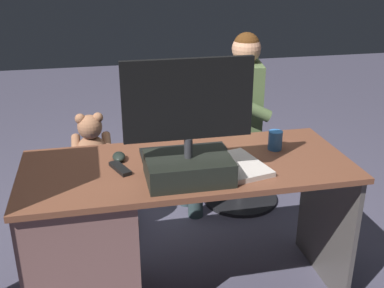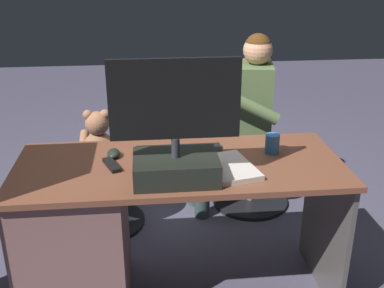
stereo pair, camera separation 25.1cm
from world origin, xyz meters
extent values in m
plane|color=#4D4A5E|center=(0.00, 0.00, 0.00)|extent=(10.00, 10.00, 0.00)
cube|color=brown|center=(0.00, 0.34, 0.72)|extent=(1.53, 0.64, 0.03)
cube|color=#825A55|center=(0.51, 0.34, 0.35)|extent=(0.49, 0.59, 0.71)
cube|color=#514C49|center=(-0.74, 0.34, 0.35)|extent=(0.02, 0.58, 0.71)
cube|color=black|center=(0.03, 0.50, 0.79)|extent=(0.36, 0.26, 0.10)
cylinder|color=#333338|center=(0.03, 0.50, 0.88)|extent=(0.04, 0.04, 0.09)
cube|color=black|center=(0.03, 0.50, 1.09)|extent=(0.54, 0.02, 0.34)
cube|color=black|center=(0.03, 0.48, 1.09)|extent=(0.50, 0.00, 0.30)
cube|color=black|center=(-0.01, 0.23, 0.75)|extent=(0.42, 0.14, 0.02)
ellipsoid|color=black|center=(0.31, 0.24, 0.76)|extent=(0.06, 0.10, 0.04)
cylinder|color=#3372BF|center=(-0.46, 0.27, 0.79)|extent=(0.07, 0.07, 0.10)
cube|color=black|center=(0.31, 0.35, 0.75)|extent=(0.10, 0.16, 0.02)
cube|color=beige|center=(-0.21, 0.44, 0.75)|extent=(0.28, 0.34, 0.02)
cylinder|color=black|center=(0.44, -0.37, 0.01)|extent=(0.52, 0.52, 0.03)
cylinder|color=gray|center=(0.44, -0.37, 0.21)|extent=(0.04, 0.04, 0.36)
cylinder|color=navy|center=(0.44, -0.37, 0.42)|extent=(0.42, 0.42, 0.06)
ellipsoid|color=#A36C4C|center=(0.44, -0.37, 0.54)|extent=(0.18, 0.15, 0.19)
sphere|color=#A36C4C|center=(0.44, -0.37, 0.70)|extent=(0.14, 0.14, 0.14)
sphere|color=beige|center=(0.44, -0.43, 0.68)|extent=(0.06, 0.06, 0.06)
sphere|color=#A36C4C|center=(0.39, -0.37, 0.75)|extent=(0.06, 0.06, 0.06)
sphere|color=#A36C4C|center=(0.49, -0.37, 0.75)|extent=(0.06, 0.06, 0.06)
cylinder|color=#A36C4C|center=(0.35, -0.40, 0.58)|extent=(0.05, 0.14, 0.10)
cylinder|color=#A36C4C|center=(0.53, -0.40, 0.58)|extent=(0.05, 0.14, 0.10)
cylinder|color=#A36C4C|center=(0.39, -0.47, 0.48)|extent=(0.06, 0.11, 0.06)
cylinder|color=#A36C4C|center=(0.49, -0.47, 0.48)|extent=(0.06, 0.11, 0.06)
cylinder|color=black|center=(-0.56, -0.54, 0.01)|extent=(0.52, 0.52, 0.03)
cylinder|color=gray|center=(-0.56, -0.54, 0.21)|extent=(0.04, 0.04, 0.36)
cylinder|color=#386364|center=(-0.56, -0.54, 0.42)|extent=(0.40, 0.40, 0.06)
cube|color=#556A3F|center=(-0.56, -0.54, 0.72)|extent=(0.25, 0.35, 0.55)
sphere|color=tan|center=(-0.56, -0.54, 1.08)|extent=(0.18, 0.18, 0.18)
sphere|color=#502E13|center=(-0.56, -0.54, 1.10)|extent=(0.17, 0.17, 0.17)
cylinder|color=#556A3F|center=(-0.44, -0.32, 0.80)|extent=(0.43, 0.15, 0.25)
cylinder|color=#556A3F|center=(-0.38, -0.71, 0.80)|extent=(0.43, 0.15, 0.25)
cylinder|color=#324447|center=(-0.39, -0.42, 0.47)|extent=(0.39, 0.17, 0.11)
cylinder|color=#324447|center=(-0.20, -0.39, 0.22)|extent=(0.10, 0.10, 0.45)
cylinder|color=#324447|center=(-0.36, -0.59, 0.47)|extent=(0.39, 0.17, 0.11)
cylinder|color=#324447|center=(-0.17, -0.56, 0.22)|extent=(0.10, 0.10, 0.45)
camera|label=1|loc=(0.39, 2.28, 1.65)|focal=43.87mm
camera|label=2|loc=(0.15, 2.32, 1.65)|focal=43.87mm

